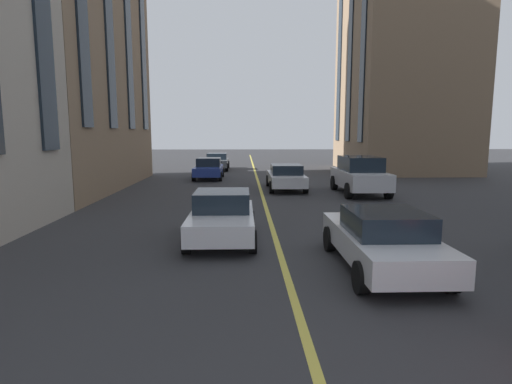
{
  "coord_description": "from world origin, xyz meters",
  "views": [
    {
      "loc": [
        2.96,
        0.93,
        3.05
      ],
      "look_at": [
        13.91,
        0.59,
        1.48
      ],
      "focal_mm": 29.0,
      "sensor_mm": 36.0,
      "label": 1
    }
  ],
  "objects_px": {
    "car_blue_near": "(209,168)",
    "car_white_parked_b": "(286,177)",
    "car_white_mid": "(222,216)",
    "car_white_oncoming": "(360,175)",
    "car_white_far": "(383,239)",
    "car_grey_parked_a": "(217,161)"
  },
  "relations": [
    {
      "from": "car_blue_near",
      "to": "car_white_parked_b",
      "type": "bearing_deg",
      "value": -139.6
    },
    {
      "from": "car_white_mid",
      "to": "car_white_oncoming",
      "type": "distance_m",
      "value": 10.93
    },
    {
      "from": "car_white_mid",
      "to": "car_white_oncoming",
      "type": "bearing_deg",
      "value": -36.08
    },
    {
      "from": "car_blue_near",
      "to": "car_white_parked_b",
      "type": "distance_m",
      "value": 7.09
    },
    {
      "from": "car_white_far",
      "to": "car_grey_parked_a",
      "type": "relative_size",
      "value": 1.0
    },
    {
      "from": "car_white_mid",
      "to": "car_blue_near",
      "type": "relative_size",
      "value": 1.0
    },
    {
      "from": "car_white_far",
      "to": "car_white_parked_b",
      "type": "distance_m",
      "value": 13.21
    },
    {
      "from": "car_grey_parked_a",
      "to": "car_white_parked_b",
      "type": "bearing_deg",
      "value": -159.92
    },
    {
      "from": "car_white_mid",
      "to": "car_white_parked_b",
      "type": "height_order",
      "value": "car_white_mid"
    },
    {
      "from": "car_white_far",
      "to": "car_blue_near",
      "type": "xyz_separation_m",
      "value": [
        18.58,
        5.4,
        -0.0
      ]
    },
    {
      "from": "car_white_oncoming",
      "to": "car_blue_near",
      "type": "relative_size",
      "value": 1.21
    },
    {
      "from": "car_white_mid",
      "to": "car_grey_parked_a",
      "type": "xyz_separation_m",
      "value": [
        22.75,
        1.57,
        0.0
      ]
    },
    {
      "from": "car_white_mid",
      "to": "car_white_parked_b",
      "type": "xyz_separation_m",
      "value": [
        10.51,
        -2.9,
        0.0
      ]
    },
    {
      "from": "car_white_far",
      "to": "car_blue_near",
      "type": "bearing_deg",
      "value": 16.21
    },
    {
      "from": "car_white_far",
      "to": "car_blue_near",
      "type": "height_order",
      "value": "car_blue_near"
    },
    {
      "from": "car_blue_near",
      "to": "car_white_oncoming",
      "type": "bearing_deg",
      "value": -131.06
    },
    {
      "from": "car_white_far",
      "to": "car_grey_parked_a",
      "type": "xyz_separation_m",
      "value": [
        25.42,
        5.28,
        0.0
      ]
    },
    {
      "from": "car_white_mid",
      "to": "car_grey_parked_a",
      "type": "height_order",
      "value": "car_white_mid"
    },
    {
      "from": "car_grey_parked_a",
      "to": "car_blue_near",
      "type": "bearing_deg",
      "value": 178.98
    },
    {
      "from": "car_white_oncoming",
      "to": "car_grey_parked_a",
      "type": "distance_m",
      "value": 16.06
    },
    {
      "from": "car_white_oncoming",
      "to": "car_blue_near",
      "type": "distance_m",
      "value": 10.78
    },
    {
      "from": "car_white_parked_b",
      "to": "car_grey_parked_a",
      "type": "bearing_deg",
      "value": 20.08
    }
  ]
}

